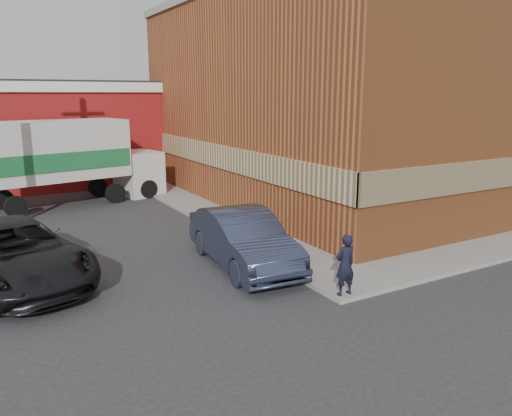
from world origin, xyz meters
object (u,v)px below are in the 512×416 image
warehouse (6,134)px  suv_a (13,253)px  man (345,265)px  sedan (243,239)px  brick_building (347,99)px  box_truck (74,156)px

warehouse → suv_a: warehouse is taller
man → sedan: size_ratio=0.31×
warehouse → man: size_ratio=10.66×
brick_building → warehouse: size_ratio=1.12×
warehouse → sedan: warehouse is taller
suv_a → man: bearing=-50.0°
warehouse → sedan: bearing=-75.3°
box_truck → suv_a: bearing=-120.3°
sedan → brick_building: bearing=41.9°
man → brick_building: bearing=-129.2°
warehouse → box_truck: warehouse is taller
brick_building → box_truck: brick_building is taller
brick_building → box_truck: size_ratio=2.29×
warehouse → box_truck: (2.23, -6.93, -0.63)m
warehouse → man: 22.40m
sedan → man: bearing=-67.9°
brick_building → sedan: brick_building is taller
man → box_truck: 15.11m
brick_building → suv_a: brick_building is taller
brick_building → warehouse: brick_building is taller
warehouse → man: (5.80, -21.55, -1.93)m
warehouse → sedan: (4.80, -18.22, -1.99)m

